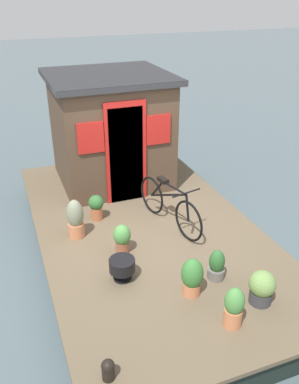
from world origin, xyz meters
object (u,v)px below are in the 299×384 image
Objects in this scene: potted_plant_mint at (96,206)px; charcoal_grill at (122,266)px; potted_plant_sage at (75,219)px; potted_plant_fern at (122,238)px; mooring_bollard at (108,369)px; potted_plant_rosemary at (192,277)px; potted_plant_lavender at (262,287)px; potted_plant_basil at (234,307)px; houseboat_cabin at (111,129)px; bicycle at (169,205)px; potted_plant_geranium at (217,265)px.

potted_plant_mint is 1.61m from charcoal_grill.
charcoal_grill is at bearing -163.80° from potted_plant_sage.
mooring_bollard is (-1.98, 0.77, -0.11)m from potted_plant_fern.
potted_plant_mint is (2.19, 0.66, -0.02)m from potted_plant_rosemary.
potted_plant_rosemary reaches higher than potted_plant_fern.
potted_plant_fern is (1.59, 1.26, 0.01)m from potted_plant_lavender.
potted_plant_rosemary is 0.99× the size of potted_plant_basil.
potted_plant_sage is (-1.79, 1.09, -0.73)m from houseboat_cabin.
potted_plant_basil is 2.96m from potted_plant_mint.
potted_plant_lavender is 1.76m from charcoal_grill.
bicycle is 3.10× the size of potted_plant_rosemary.
charcoal_grill is at bearing 70.19° from potted_plant_geranium.
potted_plant_fern is at bearing 22.43° from potted_plant_basil.
potted_plant_mint is at bearing 16.96° from potted_plant_basil.
bicycle reaches higher than charcoal_grill.
houseboat_cabin reaches higher than mooring_bollard.
potted_plant_mint is (-1.40, 0.68, -0.80)m from houseboat_cabin.
potted_plant_geranium is at bearing -109.81° from charcoal_grill.
charcoal_grill is at bearing 166.19° from houseboat_cabin.
houseboat_cabin is at bearing -16.72° from mooring_bollard.
potted_plant_basil is (-0.80, 0.24, 0.07)m from potted_plant_geranium.
potted_plant_geranium is 0.84m from potted_plant_basil.
mooring_bollard is at bearing 100.74° from potted_plant_lavender.
potted_plant_fern is 1.30× the size of charcoal_grill.
potted_plant_rosemary is 0.82× the size of potted_plant_sage.
potted_plant_basil is at bearing -83.21° from mooring_bollard.
potted_plant_mint is 3.08m from mooring_bollard.
houseboat_cabin is 4.69m from mooring_bollard.
potted_plant_basil is at bearing -177.48° from houseboat_cabin.
charcoal_grill is at bearing -22.67° from mooring_bollard.
potted_plant_sage is at bearing 40.04° from potted_plant_fern.
potted_plant_sage is 1.27m from charcoal_grill.
potted_plant_basil is 1.53m from charcoal_grill.
potted_plant_lavender reaches higher than potted_plant_geranium.
potted_plant_basil reaches higher than potted_plant_rosemary.
potted_plant_sage reaches higher than mooring_bollard.
houseboat_cabin reaches higher than potted_plant_rosemary.
houseboat_cabin is at bearing -0.26° from potted_plant_rosemary.
potted_plant_lavender is at bearing -170.57° from bicycle.
potted_plant_fern is at bearing -173.36° from potted_plant_mint.
potted_plant_sage is 1.21× the size of potted_plant_basil.
potted_plant_sage is 2.23m from potted_plant_geranium.
potted_plant_rosemary reaches higher than mooring_bollard.
houseboat_cabin is 4.88× the size of potted_plant_lavender.
potted_plant_sage reaches higher than potted_plant_fern.
potted_plant_sage is 1.42× the size of potted_plant_fern.
potted_plant_geranium is at bearing -172.99° from houseboat_cabin.
potted_plant_rosemary is at bearing -57.88° from mooring_bollard.
potted_plant_rosemary reaches higher than charcoal_grill.
potted_plant_geranium reaches higher than mooring_bollard.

